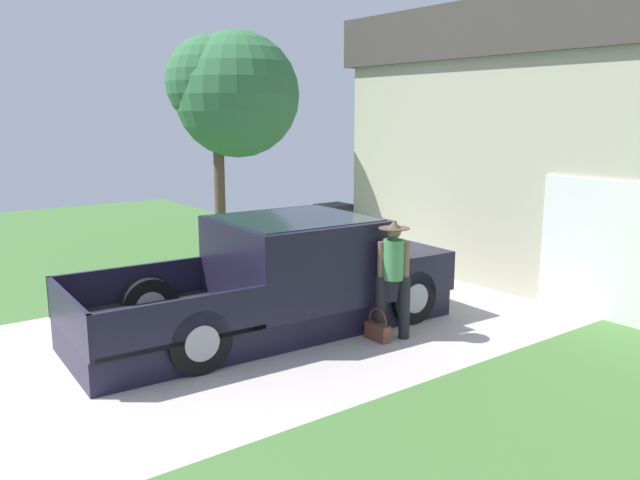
% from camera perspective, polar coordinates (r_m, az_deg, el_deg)
% --- Properties ---
extents(pickup_truck, '(2.30, 5.55, 1.60)m').
position_cam_1_polar(pickup_truck, '(9.42, -2.59, -3.37)').
color(pickup_truck, black).
rests_on(pickup_truck, ground).
extents(person_with_hat, '(0.42, 0.42, 1.66)m').
position_cam_1_polar(person_with_hat, '(8.89, 6.47, -2.99)').
color(person_with_hat, black).
rests_on(person_with_hat, ground).
extents(handbag, '(0.39, 0.14, 0.46)m').
position_cam_1_polar(handbag, '(9.00, 5.10, -7.92)').
color(handbag, brown).
rests_on(handbag, ground).
extents(front_yard_tree, '(2.96, 2.82, 4.82)m').
position_cam_1_polar(front_yard_tree, '(14.58, -8.15, 12.89)').
color(front_yard_tree, brown).
rests_on(front_yard_tree, ground).
extents(wheeled_trash_bin, '(0.60, 0.72, 1.06)m').
position_cam_1_polar(wheeled_trash_bin, '(14.60, 1.19, 1.28)').
color(wheeled_trash_bin, '#424247').
rests_on(wheeled_trash_bin, ground).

